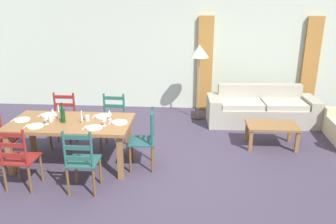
{
  "coord_description": "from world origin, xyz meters",
  "views": [
    {
      "loc": [
        0.49,
        -4.65,
        2.59
      ],
      "look_at": [
        0.1,
        0.69,
        0.75
      ],
      "focal_mm": 35.8,
      "sensor_mm": 36.0,
      "label": 1
    }
  ],
  "objects_px": {
    "dining_table": "(71,127)",
    "wine_glass_near_right": "(104,119)",
    "dining_chair_near_right": "(82,161)",
    "dining_chair_head_west": "(3,136)",
    "dining_chair_near_left": "(19,158)",
    "wine_bottle": "(63,115)",
    "coffee_cup_secondary": "(51,119)",
    "couch": "(261,110)",
    "coffee_table": "(272,128)",
    "dining_chair_far_left": "(64,120)",
    "wine_glass_far_left": "(53,112)",
    "dining_chair_far_right": "(113,121)",
    "coffee_cup_primary": "(87,118)",
    "dining_chair_head_east": "(145,139)",
    "wine_glass_near_left": "(46,117)",
    "wine_glass_far_right": "(109,113)",
    "standing_lamp": "(199,56)"
  },
  "relations": [
    {
      "from": "dining_table",
      "to": "wine_glass_near_right",
      "type": "bearing_deg",
      "value": -13.34
    },
    {
      "from": "dining_chair_near_right",
      "to": "dining_chair_head_west",
      "type": "relative_size",
      "value": 1.0
    },
    {
      "from": "dining_chair_near_right",
      "to": "dining_chair_head_west",
      "type": "distance_m",
      "value": 1.7
    },
    {
      "from": "dining_table",
      "to": "dining_chair_head_west",
      "type": "relative_size",
      "value": 1.98
    },
    {
      "from": "dining_chair_near_left",
      "to": "wine_bottle",
      "type": "relative_size",
      "value": 3.04
    },
    {
      "from": "wine_bottle",
      "to": "coffee_cup_secondary",
      "type": "height_order",
      "value": "wine_bottle"
    },
    {
      "from": "couch",
      "to": "coffee_table",
      "type": "xyz_separation_m",
      "value": [
        -0.03,
        -1.22,
        0.06
      ]
    },
    {
      "from": "dining_chair_far_left",
      "to": "wine_glass_near_right",
      "type": "xyz_separation_m",
      "value": [
        1.01,
        -0.91,
        0.38
      ]
    },
    {
      "from": "wine_glass_far_left",
      "to": "couch",
      "type": "height_order",
      "value": "wine_glass_far_left"
    },
    {
      "from": "dining_chair_near_left",
      "to": "dining_chair_far_right",
      "type": "distance_m",
      "value": 1.81
    },
    {
      "from": "wine_glass_far_left",
      "to": "couch",
      "type": "bearing_deg",
      "value": 29.06
    },
    {
      "from": "wine_bottle",
      "to": "coffee_cup_primary",
      "type": "distance_m",
      "value": 0.37
    },
    {
      "from": "dining_chair_far_right",
      "to": "dining_chair_head_east",
      "type": "distance_m",
      "value": 1.02
    },
    {
      "from": "wine_bottle",
      "to": "wine_glass_near_left",
      "type": "bearing_deg",
      "value": -156.59
    },
    {
      "from": "dining_chair_near_left",
      "to": "wine_glass_near_right",
      "type": "height_order",
      "value": "dining_chair_near_left"
    },
    {
      "from": "wine_glass_far_right",
      "to": "standing_lamp",
      "type": "xyz_separation_m",
      "value": [
        1.43,
        2.23,
        0.55
      ]
    },
    {
      "from": "dining_chair_far_right",
      "to": "dining_chair_head_west",
      "type": "distance_m",
      "value": 1.79
    },
    {
      "from": "dining_chair_near_right",
      "to": "wine_glass_far_left",
      "type": "distance_m",
      "value": 1.24
    },
    {
      "from": "dining_chair_far_left",
      "to": "dining_chair_near_left",
      "type": "bearing_deg",
      "value": -91.83
    },
    {
      "from": "wine_glass_near_left",
      "to": "dining_chair_near_left",
      "type": "bearing_deg",
      "value": -104.02
    },
    {
      "from": "wine_glass_far_left",
      "to": "coffee_cup_secondary",
      "type": "distance_m",
      "value": 0.17
    },
    {
      "from": "dining_chair_head_west",
      "to": "wine_glass_far_left",
      "type": "bearing_deg",
      "value": 11.91
    },
    {
      "from": "dining_table",
      "to": "dining_chair_near_right",
      "type": "relative_size",
      "value": 1.98
    },
    {
      "from": "couch",
      "to": "standing_lamp",
      "type": "bearing_deg",
      "value": 172.2
    },
    {
      "from": "dining_chair_head_east",
      "to": "wine_glass_far_left",
      "type": "distance_m",
      "value": 1.55
    },
    {
      "from": "dining_chair_head_west",
      "to": "dining_chair_far_left",
      "type": "bearing_deg",
      "value": 49.36
    },
    {
      "from": "wine_glass_near_left",
      "to": "couch",
      "type": "relative_size",
      "value": 0.07
    },
    {
      "from": "dining_chair_head_west",
      "to": "standing_lamp",
      "type": "xyz_separation_m",
      "value": [
        3.14,
        2.41,
        0.93
      ]
    },
    {
      "from": "coffee_table",
      "to": "coffee_cup_primary",
      "type": "bearing_deg",
      "value": -163.44
    },
    {
      "from": "dining_table",
      "to": "coffee_table",
      "type": "relative_size",
      "value": 2.11
    },
    {
      "from": "wine_glass_far_left",
      "to": "standing_lamp",
      "type": "distance_m",
      "value": 3.3
    },
    {
      "from": "dining_chair_near_right",
      "to": "wine_glass_near_left",
      "type": "distance_m",
      "value": 1.05
    },
    {
      "from": "dining_chair_near_left",
      "to": "coffee_table",
      "type": "distance_m",
      "value": 4.2
    },
    {
      "from": "dining_chair_near_right",
      "to": "wine_glass_far_right",
      "type": "xyz_separation_m",
      "value": [
        0.18,
        0.92,
        0.38
      ]
    },
    {
      "from": "wine_glass_near_right",
      "to": "dining_chair_head_east",
      "type": "bearing_deg",
      "value": 13.9
    },
    {
      "from": "dining_chair_far_left",
      "to": "standing_lamp",
      "type": "xyz_separation_m",
      "value": [
        2.45,
        1.6,
        0.93
      ]
    },
    {
      "from": "wine_glass_far_right",
      "to": "standing_lamp",
      "type": "distance_m",
      "value": 2.71
    },
    {
      "from": "wine_bottle",
      "to": "coffee_table",
      "type": "relative_size",
      "value": 0.35
    },
    {
      "from": "wine_glass_near_left",
      "to": "standing_lamp",
      "type": "bearing_deg",
      "value": 46.95
    },
    {
      "from": "wine_glass_near_right",
      "to": "coffee_table",
      "type": "xyz_separation_m",
      "value": [
        2.76,
        1.11,
        -0.51
      ]
    },
    {
      "from": "coffee_cup_primary",
      "to": "standing_lamp",
      "type": "bearing_deg",
      "value": 52.61
    },
    {
      "from": "wine_bottle",
      "to": "dining_chair_far_left",
      "type": "bearing_deg",
      "value": 112.44
    },
    {
      "from": "dining_table",
      "to": "standing_lamp",
      "type": "height_order",
      "value": "standing_lamp"
    },
    {
      "from": "wine_glass_near_left",
      "to": "coffee_table",
      "type": "height_order",
      "value": "wine_glass_near_left"
    },
    {
      "from": "standing_lamp",
      "to": "wine_glass_near_right",
      "type": "bearing_deg",
      "value": -119.95
    },
    {
      "from": "dining_chair_near_left",
      "to": "dining_chair_far_left",
      "type": "xyz_separation_m",
      "value": [
        0.05,
        1.54,
        0.0
      ]
    },
    {
      "from": "dining_chair_far_right",
      "to": "dining_chair_head_east",
      "type": "height_order",
      "value": "same"
    },
    {
      "from": "wine_glass_far_left",
      "to": "coffee_table",
      "type": "relative_size",
      "value": 0.18
    },
    {
      "from": "dining_chair_near_left",
      "to": "dining_chair_near_right",
      "type": "height_order",
      "value": "same"
    },
    {
      "from": "wine_glass_far_right",
      "to": "standing_lamp",
      "type": "bearing_deg",
      "value": 57.3
    }
  ]
}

